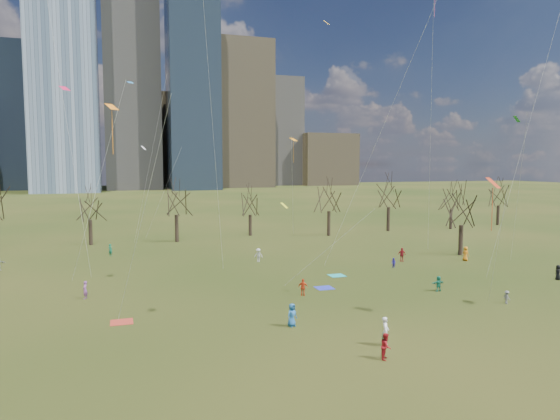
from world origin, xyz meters
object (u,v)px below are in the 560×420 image
object	(u,v)px
person_2	(386,346)
person_4	(303,287)
person_1	(385,331)
person_0	(292,315)
blanket_teal	(337,275)
blanket_crimson	(122,322)
blanket_navy	(324,288)

from	to	relation	value
person_2	person_4	bearing A→B (deg)	35.30
person_2	person_4	distance (m)	14.81
person_4	person_1	bearing A→B (deg)	122.62
person_0	person_4	distance (m)	8.30
person_1	person_2	size ratio (longest dim) A/B	1.17
blanket_teal	person_0	xyz separation A→B (m)	(-9.77, -13.83, 0.81)
person_0	person_1	distance (m)	6.93
person_0	blanket_teal	bearing A→B (deg)	30.39
blanket_crimson	person_0	size ratio (longest dim) A/B	0.97
person_0	person_4	bearing A→B (deg)	39.57
blanket_crimson	person_4	distance (m)	15.41
blanket_navy	person_4	size ratio (longest dim) A/B	1.05
blanket_teal	person_0	bearing A→B (deg)	-125.23
person_2	blanket_crimson	bearing A→B (deg)	87.48
person_1	person_2	distance (m)	2.29
person_1	person_4	xyz separation A→B (m)	(-0.76, 12.81, -0.16)
person_2	blanket_navy	bearing A→B (deg)	25.84
blanket_crimson	person_1	size ratio (longest dim) A/B	0.87
person_1	person_2	world-z (taller)	person_1
blanket_navy	person_2	world-z (taller)	person_2
person_0	person_4	world-z (taller)	person_0
blanket_crimson	person_2	size ratio (longest dim) A/B	1.02
blanket_teal	person_2	xyz separation A→B (m)	(-6.48, -21.18, 0.77)
blanket_navy	blanket_crimson	bearing A→B (deg)	-165.27
person_0	blanket_navy	bearing A→B (deg)	31.07
blanket_navy	person_4	bearing A→B (deg)	-145.16
person_0	person_2	distance (m)	8.05
person_2	person_4	world-z (taller)	person_2
person_0	person_1	bearing A→B (deg)	-74.93
person_0	person_2	bearing A→B (deg)	-90.25
person_0	person_2	size ratio (longest dim) A/B	1.05
blanket_navy	blanket_crimson	xyz separation A→B (m)	(-18.01, -4.74, 0.00)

